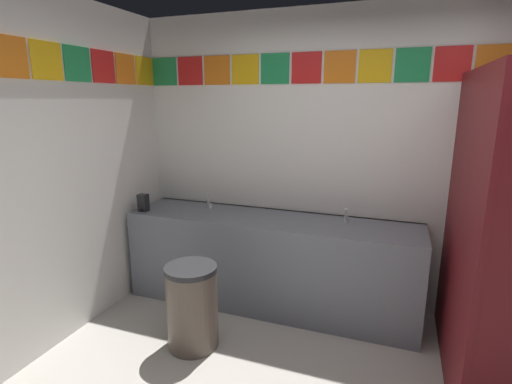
# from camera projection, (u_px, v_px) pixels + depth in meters

# --- Properties ---
(wall_back) EXTENTS (4.24, 0.09, 2.60)m
(wall_back) POSITION_uv_depth(u_px,v_px,m) (369.00, 163.00, 3.39)
(wall_back) COLOR white
(wall_back) RESTS_ON ground_plane
(wall_side) EXTENTS (0.09, 3.38, 2.60)m
(wall_side) POSITION_uv_depth(u_px,v_px,m) (2.00, 184.00, 2.53)
(wall_side) COLOR white
(wall_side) RESTS_ON ground_plane
(vanity_counter) EXTENTS (2.58, 0.62, 0.82)m
(vanity_counter) POSITION_uv_depth(u_px,v_px,m) (270.00, 261.00, 3.54)
(vanity_counter) COLOR slate
(vanity_counter) RESTS_ON ground_plane
(faucet_left) EXTENTS (0.04, 0.10, 0.14)m
(faucet_left) POSITION_uv_depth(u_px,v_px,m) (209.00, 203.00, 3.73)
(faucet_left) COLOR silver
(faucet_left) RESTS_ON vanity_counter
(faucet_right) EXTENTS (0.04, 0.10, 0.14)m
(faucet_right) POSITION_uv_depth(u_px,v_px,m) (346.00, 217.00, 3.30)
(faucet_right) COLOR silver
(faucet_right) RESTS_ON vanity_counter
(soap_dispenser) EXTENTS (0.09, 0.09, 0.16)m
(soap_dispenser) POSITION_uv_depth(u_px,v_px,m) (143.00, 203.00, 3.65)
(soap_dispenser) COLOR black
(soap_dispenser) RESTS_ON vanity_counter
(stall_divider) EXTENTS (0.92, 1.41, 2.03)m
(stall_divider) POSITION_uv_depth(u_px,v_px,m) (499.00, 246.00, 2.27)
(stall_divider) COLOR maroon
(stall_divider) RESTS_ON ground_plane
(trash_bin) EXTENTS (0.39, 0.39, 0.65)m
(trash_bin) POSITION_uv_depth(u_px,v_px,m) (192.00, 306.00, 2.94)
(trash_bin) COLOR brown
(trash_bin) RESTS_ON ground_plane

